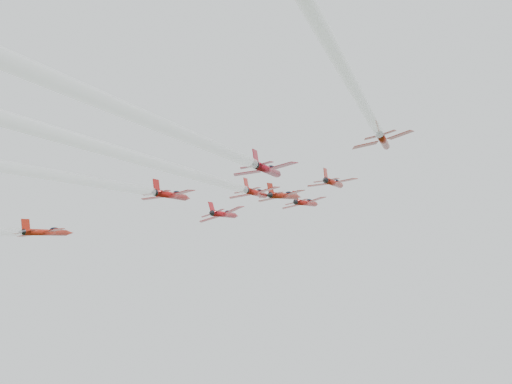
% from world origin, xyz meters
% --- Properties ---
extents(jet_lead, '(10.29, 13.31, 7.93)m').
position_xyz_m(jet_lead, '(1.36, 24.35, 168.93)').
color(jet_lead, '#A81410').
extents(jet_row2_left, '(10.07, 13.03, 7.76)m').
position_xyz_m(jet_row2_left, '(-11.76, 11.64, 162.06)').
color(jet_row2_left, '#AE1018').
extents(jet_row2_center, '(9.93, 12.84, 7.65)m').
position_xyz_m(jet_row2_center, '(2.50, 9.33, 160.81)').
color(jet_row2_center, maroon).
extents(jet_row2_right, '(9.73, 12.58, 7.50)m').
position_xyz_m(jet_row2_right, '(12.40, 9.81, 161.07)').
color(jet_row2_right, '#A21A0F').
extents(jet_center, '(9.43, 90.53, 49.68)m').
position_xyz_m(jet_center, '(1.29, -40.67, 133.73)').
color(jet_center, '#B31711').
extents(jet_rear_right, '(9.96, 95.61, 52.46)m').
position_xyz_m(jet_rear_right, '(9.98, -57.26, 124.76)').
color(jet_rear_right, maroon).
extents(jet_rear_farright, '(8.96, 86.06, 47.22)m').
position_xyz_m(jet_rear_farright, '(27.02, -50.25, 128.55)').
color(jet_rear_farright, maroon).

